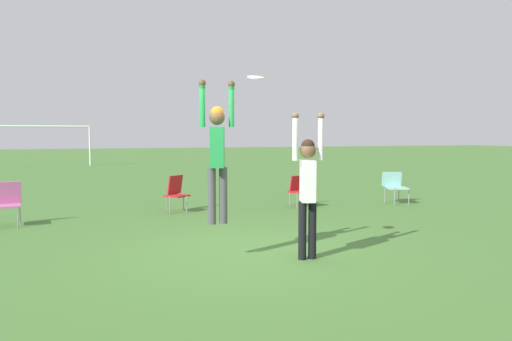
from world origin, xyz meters
TOP-DOWN VIEW (x-y plane):
  - ground_plane at (0.00, 0.00)m, footprint 120.00×120.00m
  - person_jumping at (-0.57, -0.23)m, footprint 0.54×0.43m
  - person_defending at (0.69, -0.63)m, footprint 0.51×0.40m
  - frisbee at (-0.06, -0.46)m, footprint 0.24×0.24m
  - camping_chair_0 at (-3.87, 3.82)m, footprint 0.52×0.56m
  - camping_chair_1 at (5.46, 4.06)m, footprint 0.66×0.71m
  - camping_chair_2 at (2.84, 4.39)m, footprint 0.71×0.76m
  - camping_chair_3 at (-0.34, 4.55)m, footprint 0.65×0.73m
  - soccer_goal at (-5.52, 23.64)m, footprint 7.10×0.10m

SIDE VIEW (x-z plane):
  - ground_plane at x=0.00m, z-range 0.00..0.00m
  - camping_chair_2 at x=2.84m, z-range 0.06..0.85m
  - camping_chair_3 at x=-0.34m, z-range 0.06..0.93m
  - camping_chair_1 at x=5.46m, z-range 0.08..0.91m
  - camping_chair_0 at x=-3.87m, z-range 0.07..0.96m
  - person_defending at x=0.69m, z-range 0.07..2.24m
  - person_jumping at x=-0.57m, z-range 0.60..2.69m
  - soccer_goal at x=-5.52m, z-range 0.67..3.02m
  - frisbee at x=-0.06m, z-range 2.62..2.70m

